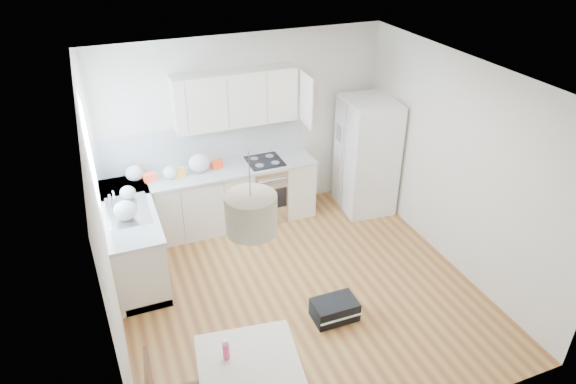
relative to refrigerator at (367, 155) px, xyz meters
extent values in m
plane|color=brown|center=(-1.74, -1.53, -0.87)|extent=(4.20, 4.20, 0.00)
plane|color=white|center=(-1.74, -1.53, 1.83)|extent=(4.20, 4.20, 0.00)
plane|color=beige|center=(-1.74, 0.57, 0.48)|extent=(4.20, 0.00, 4.20)
plane|color=beige|center=(-3.84, -1.53, 0.48)|extent=(0.00, 4.20, 4.20)
plane|color=beige|center=(0.36, -1.53, 0.48)|extent=(0.00, 4.20, 4.20)
cube|color=#BFE0F9|center=(-3.83, -0.38, 0.88)|extent=(0.02, 1.00, 1.00)
cube|color=silver|center=(-2.34, 0.27, -0.43)|extent=(3.00, 0.60, 0.88)
cube|color=silver|center=(-3.54, -0.33, -0.43)|extent=(0.60, 1.80, 0.88)
cube|color=#A9ACAE|center=(-2.34, 0.27, 0.03)|extent=(3.02, 0.64, 0.04)
cube|color=#A9ACAE|center=(-3.54, -0.33, 0.03)|extent=(0.64, 1.82, 0.04)
cube|color=silver|center=(-2.34, 0.57, 0.34)|extent=(3.00, 0.01, 0.58)
cube|color=silver|center=(-3.84, -0.33, 0.34)|extent=(0.01, 1.80, 0.58)
cube|color=silver|center=(-1.89, 0.41, 1.01)|extent=(1.70, 0.32, 0.75)
cube|color=beige|center=(-2.85, -3.00, -0.19)|extent=(1.00, 1.00, 0.04)
cylinder|color=silver|center=(-3.16, -2.58, -0.54)|extent=(0.05, 0.05, 0.66)
cylinder|color=silver|center=(-2.42, -2.68, -0.54)|extent=(0.05, 0.05, 0.66)
cylinder|color=#F3437B|center=(-3.01, -2.87, -0.06)|extent=(0.08, 0.08, 0.21)
cube|color=black|center=(-1.55, -2.11, -0.75)|extent=(0.51, 0.34, 0.24)
cylinder|color=#BEB492|center=(-2.74, -2.92, 1.31)|extent=(0.48, 0.48, 0.31)
ellipsoid|color=silver|center=(-3.36, 0.37, 0.16)|extent=(0.24, 0.21, 0.22)
ellipsoid|color=silver|center=(-2.90, 0.25, 0.14)|extent=(0.21, 0.18, 0.19)
ellipsoid|color=silver|center=(-2.49, 0.30, 0.19)|extent=(0.30, 0.25, 0.27)
ellipsoid|color=silver|center=(-3.50, -0.09, 0.14)|extent=(0.19, 0.17, 0.18)
ellipsoid|color=silver|center=(-3.58, -0.58, 0.18)|extent=(0.28, 0.23, 0.25)
cube|color=#F33D15|center=(-2.24, 0.33, 0.11)|extent=(0.18, 0.14, 0.11)
cube|color=gold|center=(-2.79, 0.26, 0.11)|extent=(0.17, 0.11, 0.12)
cube|color=red|center=(-3.18, 0.28, 0.11)|extent=(0.17, 0.12, 0.11)
camera|label=1|loc=(-3.69, -6.05, 3.36)|focal=32.00mm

